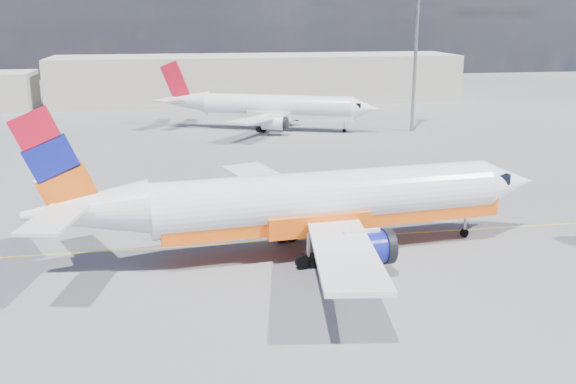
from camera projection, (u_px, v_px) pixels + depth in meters
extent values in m
plane|color=#58585C|center=(330.00, 254.00, 41.57)|extent=(240.00, 240.00, 0.00)
cube|color=yellow|center=(320.00, 238.00, 44.42)|extent=(70.00, 0.15, 0.01)
cube|color=beige|center=(258.00, 78.00, 112.48)|extent=(70.00, 14.00, 8.00)
cylinder|color=white|center=(327.00, 198.00, 41.07)|extent=(22.64, 5.82, 3.46)
cone|color=white|center=(507.00, 183.00, 44.59)|extent=(4.42, 3.88, 3.46)
cone|color=white|center=(86.00, 211.00, 37.05)|extent=(7.44, 4.03, 3.29)
cube|color=black|center=(490.00, 177.00, 44.06)|extent=(1.97, 2.51, 0.71)
cube|color=#F85C0F|center=(334.00, 214.00, 41.52)|extent=(22.58, 5.21, 1.22)
cube|color=white|center=(276.00, 185.00, 47.51)|extent=(7.26, 12.60, 0.82)
cube|color=white|center=(344.00, 252.00, 34.32)|extent=(4.91, 12.55, 0.82)
cylinder|color=navy|center=(312.00, 205.00, 45.96)|extent=(3.85, 2.31, 1.93)
cylinder|color=navy|center=(361.00, 249.00, 37.47)|extent=(3.85, 2.31, 1.93)
cylinder|color=black|center=(334.00, 203.00, 46.39)|extent=(0.73, 2.18, 2.14)
cylinder|color=black|center=(387.00, 246.00, 37.91)|extent=(0.73, 2.18, 2.14)
cube|color=#F85C0F|center=(53.00, 160.00, 35.81)|extent=(4.78, 0.81, 6.35)
cube|color=white|center=(61.00, 188.00, 39.49)|extent=(4.12, 5.56, 0.18)
cube|color=white|center=(54.00, 219.00, 33.45)|extent=(3.24, 5.44, 0.18)
cylinder|color=gray|center=(465.00, 219.00, 44.42)|extent=(0.20, 0.20, 2.14)
cylinder|color=black|center=(464.00, 233.00, 44.69)|extent=(0.59, 0.30, 0.57)
cylinder|color=black|center=(286.00, 235.00, 43.66)|extent=(0.95, 0.48, 0.92)
cylinder|color=black|center=(308.00, 261.00, 39.13)|extent=(0.95, 0.48, 0.92)
cylinder|color=white|center=(278.00, 106.00, 84.76)|extent=(19.27, 9.92, 3.02)
cone|color=white|center=(365.00, 109.00, 82.55)|extent=(4.40, 4.10, 3.02)
cone|color=white|center=(186.00, 101.00, 87.13)|extent=(6.83, 4.93, 2.87)
cube|color=black|center=(356.00, 105.00, 82.66)|extent=(2.15, 2.45, 0.62)
cube|color=white|center=(281.00, 114.00, 84.95)|extent=(19.08, 9.43, 1.06)
cube|color=white|center=(278.00, 106.00, 91.09)|extent=(4.18, 10.92, 0.71)
cube|color=white|center=(257.00, 119.00, 79.37)|extent=(8.48, 10.32, 0.71)
cylinder|color=white|center=(287.00, 114.00, 88.88)|extent=(3.59, 2.73, 1.69)
cylinder|color=white|center=(275.00, 123.00, 81.35)|extent=(3.59, 2.73, 1.69)
cylinder|color=black|center=(297.00, 114.00, 88.61)|extent=(1.09, 1.90, 1.86)
cylinder|color=black|center=(286.00, 124.00, 81.07)|extent=(1.09, 1.90, 1.86)
cube|color=red|center=(175.00, 81.00, 86.66)|extent=(3.97, 1.77, 5.54)
cube|color=white|center=(183.00, 94.00, 89.91)|extent=(2.21, 4.54, 0.16)
cube|color=white|center=(168.00, 99.00, 84.55)|extent=(4.32, 4.67, 0.16)
cylinder|color=gray|center=(344.00, 124.00, 83.62)|extent=(0.21, 0.21, 1.86)
cylinder|color=black|center=(344.00, 131.00, 83.85)|extent=(0.54, 0.38, 0.50)
cylinder|color=black|center=(269.00, 124.00, 87.86)|extent=(0.87, 0.60, 0.80)
cylinder|color=black|center=(261.00, 129.00, 83.84)|extent=(0.87, 0.60, 0.80)
cube|color=white|center=(375.00, 233.00, 45.43)|extent=(0.44, 0.44, 0.04)
cone|color=#FF5B0A|center=(375.00, 229.00, 45.34)|extent=(0.37, 0.37, 0.57)
cylinder|color=gray|center=(416.00, 51.00, 82.23)|extent=(0.46, 0.46, 20.81)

